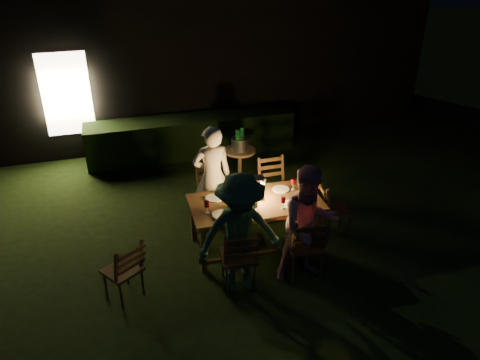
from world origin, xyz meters
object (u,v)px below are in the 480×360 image
object	(u,v)px
lantern	(258,189)
chair_near_left	(239,266)
chair_far_right	(274,198)
person_house_side	(212,176)
person_opp_right	(308,225)
side_table	(240,154)
chair_far_left	(214,207)
chair_near_right	(304,255)
bottle_table	(239,195)
bottle_bucket_a	(238,142)
dining_table	(256,206)
chair_end	(333,218)
person_opp_left	(240,235)
ice_bucket	(240,144)
bottle_bucket_b	(242,140)
chair_spare	(124,279)

from	to	relation	value
lantern	chair_near_left	bearing A→B (deg)	-122.79
chair_far_right	person_house_side	xyz separation A→B (m)	(-1.00, 0.07, 0.51)
person_opp_right	side_table	size ratio (longest dim) A/B	2.22
chair_far_left	person_house_side	size ratio (longest dim) A/B	0.59
chair_near_right	side_table	distance (m)	2.61
bottle_table	bottle_bucket_a	size ratio (longest dim) A/B	0.88
chair_far_left	lantern	size ratio (longest dim) A/B	2.72
chair_near_left	person_opp_right	size ratio (longest dim) A/B	0.61
dining_table	chair_near_left	xyz separation A→B (m)	(-0.47, -0.76, -0.39)
chair_end	person_opp_left	world-z (taller)	person_opp_left
chair_far_left	bottle_bucket_a	world-z (taller)	bottle_bucket_a
person_opp_left	side_table	world-z (taller)	person_opp_left
chair_near_left	ice_bucket	xyz separation A→B (m)	(0.77, 2.56, 0.54)
person_opp_left	lantern	size ratio (longest dim) A/B	4.73
chair_far_left	bottle_bucket_b	world-z (taller)	bottle_bucket_b
dining_table	chair_near_left	size ratio (longest dim) A/B	1.86
chair_far_right	bottle_bucket_a	bearing A→B (deg)	-73.54
person_opp_left	side_table	xyz separation A→B (m)	(0.77, 2.61, -0.18)
chair_far_right	lantern	world-z (taller)	lantern
person_opp_right	chair_near_right	bearing A→B (deg)	92.60
chair_near_left	side_table	size ratio (longest dim) A/B	1.37
person_house_side	person_opp_left	xyz separation A→B (m)	(-0.04, -1.64, 0.02)
chair_end	chair_spare	bearing A→B (deg)	-72.81
chair_far_right	person_opp_left	world-z (taller)	person_opp_left
person_opp_right	chair_far_left	bearing A→B (deg)	119.56
chair_far_left	person_opp_left	distance (m)	1.68
chair_far_left	bottle_bucket_b	bearing A→B (deg)	-129.59
person_house_side	ice_bucket	distance (m)	1.22
chair_near_right	chair_far_right	distance (m)	1.54
lantern	person_opp_left	bearing A→B (deg)	-121.24
chair_far_left	person_opp_right	size ratio (longest dim) A/B	0.58
chair_end	ice_bucket	distance (m)	2.13
side_table	bottle_bucket_b	size ratio (longest dim) A/B	2.29
person_opp_right	side_table	distance (m)	2.64
lantern	ice_bucket	bearing A→B (deg)	82.01
side_table	chair_far_left	bearing A→B (deg)	-125.50
person_house_side	bottle_table	size ratio (longest dim) A/B	5.80
ice_bucket	dining_table	bearing A→B (deg)	-99.36
chair_far_left	chair_end	world-z (taller)	chair_far_left
bottle_bucket_b	person_house_side	bearing A→B (deg)	-127.49
ice_bucket	bottle_bucket_a	xyz separation A→B (m)	(-0.05, -0.04, 0.05)
chair_far_right	person_house_side	size ratio (longest dim) A/B	0.61
bottle_bucket_a	bottle_bucket_b	size ratio (longest dim) A/B	1.00
dining_table	lantern	size ratio (longest dim) A/B	5.31
side_table	bottle_bucket_a	xyz separation A→B (m)	(-0.05, -0.04, 0.25)
chair_spare	side_table	size ratio (longest dim) A/B	1.25
chair_far_left	chair_far_right	distance (m)	1.00
chair_far_right	chair_spare	world-z (taller)	chair_far_right
lantern	bottle_bucket_b	size ratio (longest dim) A/B	1.09
side_table	person_opp_left	bearing A→B (deg)	-106.35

